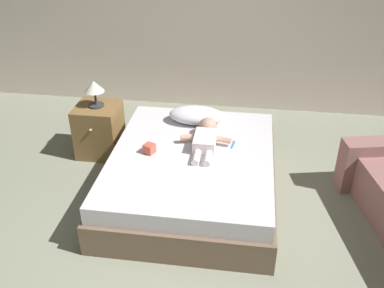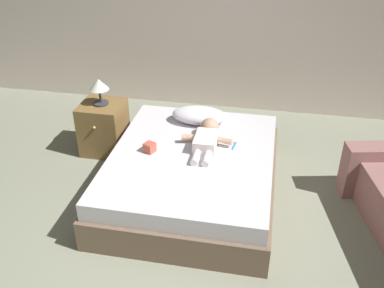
{
  "view_description": "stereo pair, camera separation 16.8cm",
  "coord_description": "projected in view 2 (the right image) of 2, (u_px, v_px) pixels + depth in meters",
  "views": [
    {
      "loc": [
        0.61,
        -2.22,
        2.5
      ],
      "look_at": [
        0.15,
        1.03,
        0.54
      ],
      "focal_mm": 40.66,
      "sensor_mm": 36.0,
      "label": 1
    },
    {
      "loc": [
        0.77,
        -2.19,
        2.5
      ],
      "look_at": [
        0.15,
        1.03,
        0.54
      ],
      "focal_mm": 40.66,
      "sensor_mm": 36.0,
      "label": 2
    }
  ],
  "objects": [
    {
      "name": "pillow",
      "position": [
        199.0,
        115.0,
        4.34
      ],
      "size": [
        0.55,
        0.3,
        0.16
      ],
      "color": "white",
      "rests_on": "bed"
    },
    {
      "name": "toy_block",
      "position": [
        150.0,
        148.0,
        3.88
      ],
      "size": [
        0.12,
        0.12,
        0.09
      ],
      "color": "#CD5742",
      "rests_on": "bed"
    },
    {
      "name": "wall_behind_bed",
      "position": [
        212.0,
        3.0,
        5.12
      ],
      "size": [
        8.0,
        0.12,
        2.6
      ],
      "primitive_type": "cube",
      "color": "beige",
      "rests_on": "ground_plane"
    },
    {
      "name": "baby",
      "position": [
        207.0,
        138.0,
        3.98
      ],
      "size": [
        0.48,
        0.65,
        0.18
      ],
      "color": "silver",
      "rests_on": "bed"
    },
    {
      "name": "bed",
      "position": [
        192.0,
        174.0,
        3.98
      ],
      "size": [
        1.49,
        1.83,
        0.44
      ],
      "color": "brown",
      "rests_on": "ground_plane"
    },
    {
      "name": "ground_plane",
      "position": [
        147.0,
        273.0,
        3.25
      ],
      "size": [
        8.0,
        8.0,
        0.0
      ],
      "primitive_type": "plane",
      "color": "gray"
    },
    {
      "name": "toothbrush",
      "position": [
        235.0,
        145.0,
        3.98
      ],
      "size": [
        0.04,
        0.14,
        0.02
      ],
      "color": "#2D94DE",
      "rests_on": "bed"
    },
    {
      "name": "nightstand",
      "position": [
        104.0,
        127.0,
        4.63
      ],
      "size": [
        0.44,
        0.47,
        0.55
      ],
      "color": "brown",
      "rests_on": "ground_plane"
    },
    {
      "name": "lamp",
      "position": [
        99.0,
        86.0,
        4.39
      ],
      "size": [
        0.2,
        0.2,
        0.28
      ],
      "color": "#333338",
      "rests_on": "nightstand"
    }
  ]
}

